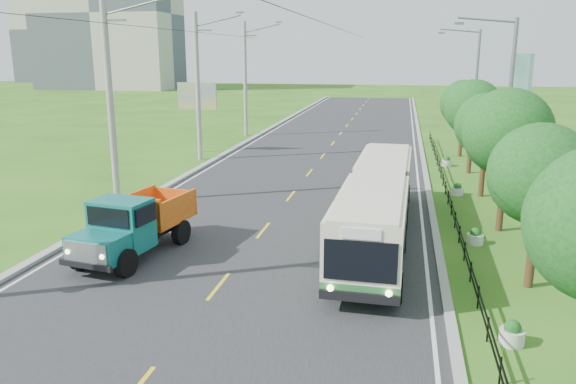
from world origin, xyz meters
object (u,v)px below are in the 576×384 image
(planter_front, at_px, (512,334))
(pole_far, at_px, (246,79))
(tree_third, at_px, (508,137))
(bus, at_px, (378,200))
(tree_fourth, at_px, (487,128))
(tree_fifth, at_px, (474,111))
(dump_truck, at_px, (135,221))
(tree_second, at_px, (541,179))
(tree_back, at_px, (464,106))
(pole_near, at_px, (111,101))
(streetlight_far, at_px, (474,87))
(billboard_left, at_px, (197,101))
(planter_far, at_px, (447,162))
(streetlight_mid, at_px, (506,103))
(planter_mid, at_px, (457,190))
(planter_near, at_px, (475,237))
(billboard_right, at_px, (519,87))
(pole_mid, at_px, (198,86))

(planter_front, bearing_deg, pole_far, 115.72)
(tree_third, bearing_deg, bus, -155.00)
(tree_fourth, relative_size, tree_fifth, 0.93)
(dump_truck, bearing_deg, pole_far, 106.89)
(tree_second, bearing_deg, tree_back, 90.00)
(pole_near, xyz_separation_m, tree_fifth, (18.12, 11.14, -1.24))
(tree_second, height_order, tree_back, tree_back)
(pole_far, height_order, planter_front, pole_far)
(streetlight_far, height_order, billboard_left, streetlight_far)
(tree_back, distance_m, planter_far, 5.48)
(streetlight_mid, relative_size, planter_mid, 13.54)
(tree_back, bearing_deg, pole_near, -136.59)
(streetlight_far, height_order, planter_near, streetlight_far)
(tree_fifth, distance_m, dump_truck, 22.76)
(pole_near, distance_m, tree_back, 24.98)
(pole_far, bearing_deg, billboard_right, -32.30)
(planter_near, bearing_deg, dump_truck, -163.13)
(pole_far, distance_m, planter_mid, 25.85)
(tree_third, bearing_deg, pole_mid, 144.64)
(planter_mid, xyz_separation_m, planter_far, (0.00, 8.00, 0.00))
(tree_third, xyz_separation_m, dump_truck, (-13.78, -5.94, -2.68))
(tree_second, xyz_separation_m, dump_truck, (-13.78, 0.06, -2.21))
(streetlight_far, bearing_deg, planter_front, -93.89)
(pole_mid, relative_size, tree_fifth, 1.72)
(tree_fifth, bearing_deg, planter_far, 124.05)
(tree_back, bearing_deg, pole_far, 159.26)
(billboard_right, bearing_deg, billboard_left, 169.60)
(tree_fourth, relative_size, dump_truck, 0.94)
(pole_mid, xyz_separation_m, tree_back, (18.12, 5.14, -1.44))
(planter_front, bearing_deg, streetlight_mid, 82.73)
(pole_far, relative_size, tree_fifth, 1.72)
(tree_fifth, height_order, billboard_right, billboard_right)
(planter_near, height_order, planter_mid, same)
(tree_fourth, height_order, streetlight_far, streetlight_far)
(planter_mid, relative_size, planter_far, 1.00)
(planter_mid, bearing_deg, billboard_right, 58.34)
(pole_mid, xyz_separation_m, tree_second, (18.12, -18.86, -1.57))
(tree_back, bearing_deg, pole_mid, -164.16)
(streetlight_far, bearing_deg, tree_fourth, -93.25)
(tree_third, bearing_deg, streetlight_mid, 82.36)
(pole_mid, relative_size, tree_back, 1.82)
(planter_far, bearing_deg, pole_far, 146.88)
(tree_third, height_order, bus, tree_third)
(tree_second, height_order, streetlight_mid, streetlight_mid)
(billboard_left, xyz_separation_m, dump_truck, (5.58, -21.80, -2.56))
(tree_second, bearing_deg, streetlight_mid, 86.21)
(dump_truck, bearing_deg, tree_third, 32.19)
(streetlight_mid, relative_size, streetlight_far, 1.00)
(tree_second, distance_m, planter_near, 5.19)
(pole_mid, height_order, dump_truck, pole_mid)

